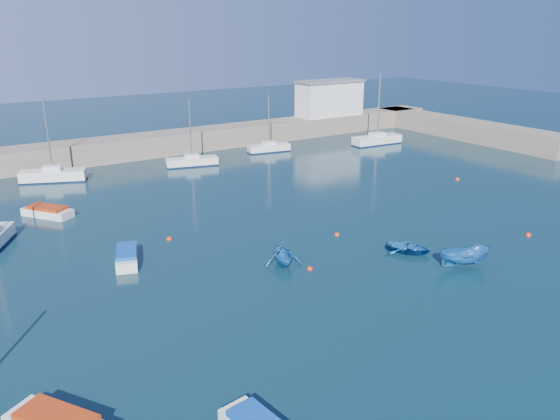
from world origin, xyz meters
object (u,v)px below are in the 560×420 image
sailboat_5 (53,175)px  sailboat_6 (192,161)px  sailboat_7 (269,148)px  motorboat_2 (48,211)px  dinghy_right (464,256)px  motorboat_1 (127,256)px  dinghy_left (283,254)px  harbor_office (329,99)px  sailboat_8 (377,140)px  dinghy_center (408,248)px

sailboat_5 → sailboat_6: bearing=-73.8°
sailboat_7 → sailboat_6: bearing=107.1°
motorboat_2 → dinghy_right: 34.10m
motorboat_1 → sailboat_7: bearing=61.0°
sailboat_6 → motorboat_2: sailboat_6 is taller
sailboat_6 → sailboat_5: bearing=97.8°
sailboat_6 → motorboat_1: sailboat_6 is taller
motorboat_1 → dinghy_left: bearing=-16.2°
sailboat_6 → dinghy_right: 36.28m
sailboat_5 → dinghy_left: 32.06m
harbor_office → sailboat_8: sailboat_8 is taller
harbor_office → sailboat_6: size_ratio=1.27×
sailboat_5 → motorboat_2: sailboat_5 is taller
dinghy_center → dinghy_left: bearing=125.8°
sailboat_7 → dinghy_right: size_ratio=2.05×
sailboat_7 → dinghy_left: (-17.94, -30.62, 0.24)m
sailboat_8 → sailboat_7: bearing=79.2°
dinghy_left → sailboat_7: bearing=76.4°
sailboat_7 → dinghy_right: (-7.71, -37.56, 0.14)m
motorboat_2 → dinghy_center: 30.32m
harbor_office → sailboat_5: sailboat_5 is taller
sailboat_5 → dinghy_right: (18.87, -37.82, 0.02)m
sailboat_8 → motorboat_1: 46.59m
harbor_office → sailboat_6: sailboat_6 is taller
dinghy_right → sailboat_8: bearing=-7.7°
motorboat_2 → dinghy_center: bearing=-84.3°
motorboat_1 → harbor_office: bearing=55.3°
sailboat_6 → dinghy_center: size_ratio=2.46×
dinghy_left → dinghy_right: dinghy_left is taller
sailboat_8 → dinghy_center: sailboat_8 is taller
dinghy_center → sailboat_6: bearing=60.0°
sailboat_8 → motorboat_1: sailboat_8 is taller
dinghy_right → motorboat_1: bearing=82.0°
sailboat_5 → dinghy_center: (17.43, -34.07, -0.34)m
dinghy_left → motorboat_2: bearing=137.4°
sailboat_6 → dinghy_left: 29.84m
sailboat_7 → sailboat_8: 15.64m
motorboat_1 → sailboat_8: bearing=44.6°
sailboat_5 → dinghy_right: 42.27m
sailboat_7 → motorboat_1: bearing=142.2°
sailboat_5 → dinghy_center: 38.27m
dinghy_left → dinghy_right: 12.36m
sailboat_5 → sailboat_7: 26.58m
sailboat_6 → harbor_office: bearing=-58.6°
sailboat_6 → sailboat_8: bearing=-81.1°
sailboat_7 → motorboat_2: bearing=120.8°
motorboat_1 → motorboat_2: (-2.62, 13.21, -0.03)m
dinghy_right → motorboat_2: bearing=66.0°
harbor_office → sailboat_5: (-41.53, -6.40, -4.43)m
sailboat_5 → sailboat_7: size_ratio=1.19×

